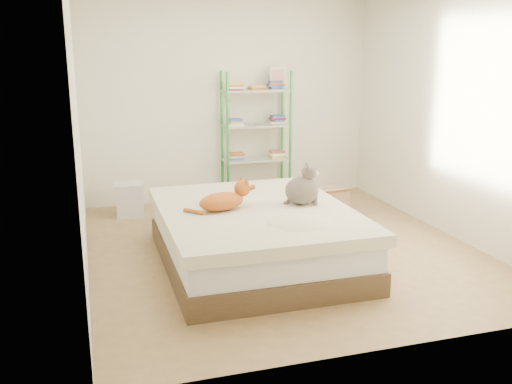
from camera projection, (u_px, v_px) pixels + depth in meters
name	position (u px, v px, depth m)	size (l,w,h in m)	color
room	(283.00, 121.00, 5.51)	(3.81, 4.21, 2.61)	tan
bed	(255.00, 236.00, 5.35)	(1.72, 2.15, 0.55)	brown
orange_cat	(221.00, 199.00, 5.19)	(0.52, 0.28, 0.21)	#C24C1E
grey_cat	(302.00, 184.00, 5.36)	(0.28, 0.34, 0.39)	#61534B
shelf_unit	(256.00, 134.00, 7.44)	(0.88, 0.36, 1.74)	green
cardboard_box	(324.00, 202.00, 6.91)	(0.53, 0.52, 0.39)	tan
white_bin	(130.00, 199.00, 6.88)	(0.37, 0.32, 0.41)	silver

